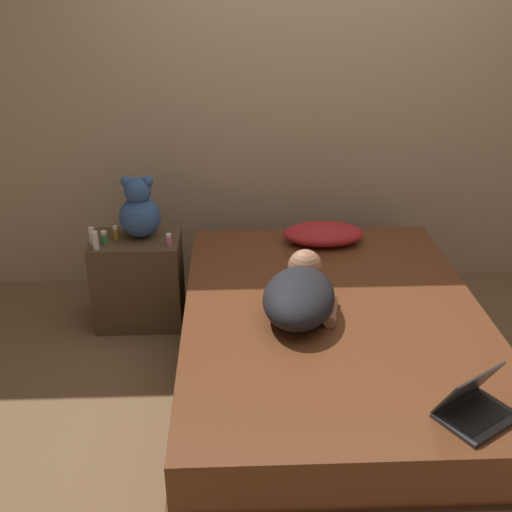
{
  "coord_description": "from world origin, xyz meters",
  "views": [
    {
      "loc": [
        -0.49,
        -2.52,
        2.04
      ],
      "look_at": [
        -0.38,
        0.26,
        0.67
      ],
      "focal_mm": 42.0,
      "sensor_mm": 36.0,
      "label": 1
    }
  ],
  "objects_px": {
    "teddy_bear": "(139,211)",
    "bottle_amber": "(116,233)",
    "bottle_white": "(95,241)",
    "bottle_green": "(104,237)",
    "bottle_pink": "(169,240)",
    "bottle_clear": "(92,236)",
    "person_lying": "(300,293)",
    "pillow": "(323,234)",
    "laptop": "(473,405)"
  },
  "relations": [
    {
      "from": "person_lying",
      "to": "bottle_pink",
      "type": "xyz_separation_m",
      "value": [
        -0.7,
        0.64,
        0.01
      ]
    },
    {
      "from": "bottle_amber",
      "to": "bottle_pink",
      "type": "xyz_separation_m",
      "value": [
        0.32,
        -0.1,
        -0.0
      ]
    },
    {
      "from": "bottle_pink",
      "to": "bottle_green",
      "type": "bearing_deg",
      "value": 173.87
    },
    {
      "from": "bottle_white",
      "to": "bottle_green",
      "type": "bearing_deg",
      "value": 66.79
    },
    {
      "from": "bottle_white",
      "to": "bottle_amber",
      "type": "bearing_deg",
      "value": 57.04
    },
    {
      "from": "teddy_bear",
      "to": "bottle_pink",
      "type": "height_order",
      "value": "teddy_bear"
    },
    {
      "from": "pillow",
      "to": "teddy_bear",
      "type": "xyz_separation_m",
      "value": [
        -1.1,
        -0.01,
        0.18
      ]
    },
    {
      "from": "bottle_green",
      "to": "bottle_pink",
      "type": "height_order",
      "value": "bottle_green"
    },
    {
      "from": "pillow",
      "to": "bottle_pink",
      "type": "xyz_separation_m",
      "value": [
        -0.92,
        -0.15,
        0.05
      ]
    },
    {
      "from": "bottle_green",
      "to": "bottle_amber",
      "type": "bearing_deg",
      "value": 47.23
    },
    {
      "from": "pillow",
      "to": "bottle_pink",
      "type": "distance_m",
      "value": 0.94
    },
    {
      "from": "bottle_amber",
      "to": "laptop",
      "type": "bearing_deg",
      "value": -43.8
    },
    {
      "from": "laptop",
      "to": "bottle_pink",
      "type": "distance_m",
      "value": 1.91
    },
    {
      "from": "person_lying",
      "to": "bottle_green",
      "type": "height_order",
      "value": "person_lying"
    },
    {
      "from": "pillow",
      "to": "bottle_clear",
      "type": "relative_size",
      "value": 4.61
    },
    {
      "from": "pillow",
      "to": "bottle_pink",
      "type": "bearing_deg",
      "value": -170.62
    },
    {
      "from": "person_lying",
      "to": "bottle_amber",
      "type": "xyz_separation_m",
      "value": [
        -1.02,
        0.74,
        0.01
      ]
    },
    {
      "from": "person_lying",
      "to": "teddy_bear",
      "type": "height_order",
      "value": "teddy_bear"
    },
    {
      "from": "bottle_amber",
      "to": "bottle_clear",
      "type": "distance_m",
      "value": 0.14
    },
    {
      "from": "pillow",
      "to": "bottle_amber",
      "type": "height_order",
      "value": "bottle_amber"
    },
    {
      "from": "bottle_amber",
      "to": "bottle_green",
      "type": "height_order",
      "value": "bottle_amber"
    },
    {
      "from": "person_lying",
      "to": "bottle_amber",
      "type": "bearing_deg",
      "value": 155.31
    },
    {
      "from": "bottle_white",
      "to": "bottle_clear",
      "type": "xyz_separation_m",
      "value": [
        -0.03,
        0.06,
        -0.0
      ]
    },
    {
      "from": "bottle_green",
      "to": "person_lying",
      "type": "bearing_deg",
      "value": -32.18
    },
    {
      "from": "laptop",
      "to": "bottle_green",
      "type": "distance_m",
      "value": 2.2
    },
    {
      "from": "person_lying",
      "to": "bottle_white",
      "type": "bearing_deg",
      "value": 162.85
    },
    {
      "from": "bottle_white",
      "to": "bottle_clear",
      "type": "height_order",
      "value": "bottle_white"
    },
    {
      "from": "person_lying",
      "to": "bottle_green",
      "type": "bearing_deg",
      "value": 159.07
    },
    {
      "from": "bottle_white",
      "to": "bottle_pink",
      "type": "relative_size",
      "value": 1.49
    },
    {
      "from": "person_lying",
      "to": "teddy_bear",
      "type": "xyz_separation_m",
      "value": [
        -0.87,
        0.77,
        0.14
      ]
    },
    {
      "from": "person_lying",
      "to": "pillow",
      "type": "bearing_deg",
      "value": 85.15
    },
    {
      "from": "bottle_white",
      "to": "teddy_bear",
      "type": "bearing_deg",
      "value": 36.79
    },
    {
      "from": "teddy_bear",
      "to": "bottle_green",
      "type": "bearing_deg",
      "value": -154.02
    },
    {
      "from": "teddy_bear",
      "to": "bottle_pink",
      "type": "xyz_separation_m",
      "value": [
        0.18,
        -0.14,
        -0.13
      ]
    },
    {
      "from": "pillow",
      "to": "bottle_green",
      "type": "height_order",
      "value": "bottle_green"
    },
    {
      "from": "bottle_clear",
      "to": "bottle_pink",
      "type": "distance_m",
      "value": 0.45
    },
    {
      "from": "laptop",
      "to": "person_lying",
      "type": "bearing_deg",
      "value": 94.3
    },
    {
      "from": "laptop",
      "to": "bottle_pink",
      "type": "bearing_deg",
      "value": 99.99
    },
    {
      "from": "teddy_bear",
      "to": "bottle_amber",
      "type": "height_order",
      "value": "teddy_bear"
    },
    {
      "from": "person_lying",
      "to": "bottle_clear",
      "type": "distance_m",
      "value": 1.32
    },
    {
      "from": "bottle_white",
      "to": "bottle_green",
      "type": "height_order",
      "value": "bottle_white"
    },
    {
      "from": "person_lying",
      "to": "bottle_pink",
      "type": "bearing_deg",
      "value": 148.84
    },
    {
      "from": "person_lying",
      "to": "bottle_green",
      "type": "relative_size",
      "value": 9.38
    },
    {
      "from": "person_lying",
      "to": "bottle_green",
      "type": "xyz_separation_m",
      "value": [
        -1.07,
        0.68,
        0.01
      ]
    },
    {
      "from": "laptop",
      "to": "bottle_clear",
      "type": "xyz_separation_m",
      "value": [
        -1.71,
        1.45,
        0.08
      ]
    },
    {
      "from": "pillow",
      "to": "bottle_amber",
      "type": "distance_m",
      "value": 1.25
    },
    {
      "from": "pillow",
      "to": "bottle_green",
      "type": "distance_m",
      "value": 1.31
    },
    {
      "from": "bottle_amber",
      "to": "bottle_pink",
      "type": "relative_size",
      "value": 1.12
    },
    {
      "from": "teddy_bear",
      "to": "bottle_white",
      "type": "height_order",
      "value": "teddy_bear"
    },
    {
      "from": "pillow",
      "to": "bottle_white",
      "type": "height_order",
      "value": "bottle_white"
    }
  ]
}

